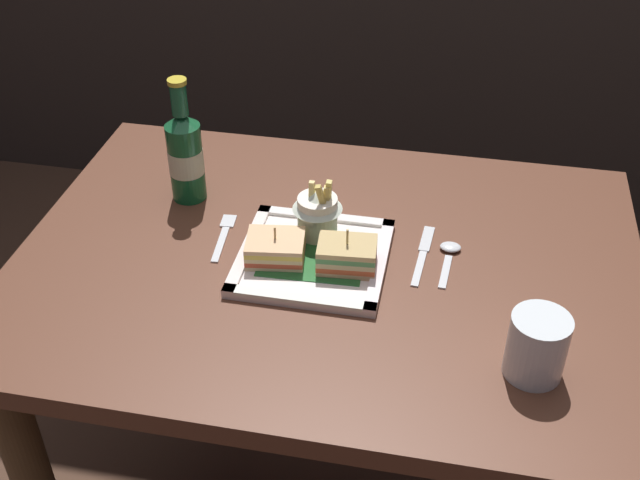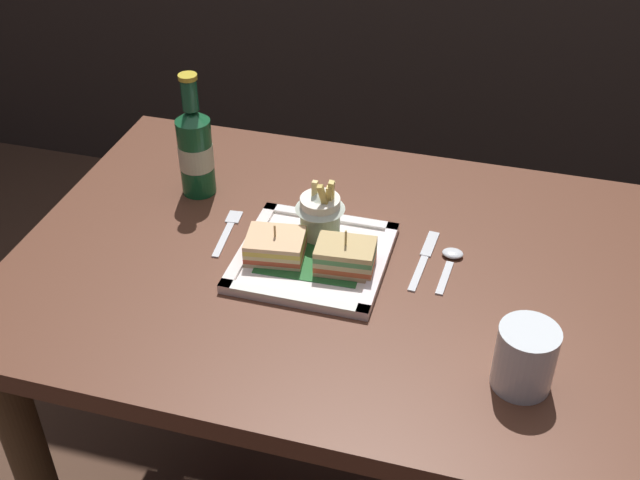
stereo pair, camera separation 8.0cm
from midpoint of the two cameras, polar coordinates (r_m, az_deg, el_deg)
The scene contains 10 objects.
dining_table at distance 1.39m, azimuth 2.14°, elevation -5.67°, with size 1.02×0.75×0.74m.
square_plate at distance 1.30m, azimuth 1.26°, elevation -1.30°, with size 0.24×0.24×0.02m.
sandwich_half_left at distance 1.28m, azimuth -1.43°, elevation -0.49°, with size 0.10×0.09×0.06m.
sandwich_half_right at distance 1.26m, azimuth 3.65°, elevation -1.24°, with size 0.10×0.07×0.07m.
fries_cup at distance 1.31m, azimuth 1.77°, elevation 2.18°, with size 0.08×0.08×0.11m.
beer_bottle at distance 1.44m, azimuth -7.34°, elevation 6.46°, with size 0.06×0.06×0.23m.
water_glass at distance 1.12m, azimuth 16.46°, elevation -8.40°, with size 0.08×0.08×0.10m.
fork at distance 1.37m, azimuth -4.95°, elevation 0.70°, with size 0.03×0.13×0.00m.
knife at distance 1.32m, azimuth 9.24°, elevation -1.26°, with size 0.03×0.16×0.00m.
spoon at distance 1.32m, azimuth 11.08°, elevation -1.38°, with size 0.04×0.12×0.01m.
Camera 2 is at (0.27, -1.00, 1.54)m, focal length 44.66 mm.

